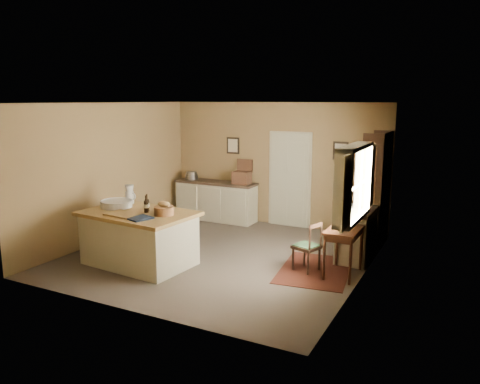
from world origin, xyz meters
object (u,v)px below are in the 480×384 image
Objects in this scene: work_island at (139,236)px; writing_desk at (344,235)px; desk_chair at (307,247)px; shelving_unit at (378,190)px; right_cabinet at (356,234)px; sideboard at (216,199)px.

writing_desk is at bearing 22.98° from work_island.
shelving_unit is at bearing 86.77° from desk_chair.
writing_desk is 0.88m from right_cabinet.
shelving_unit reaches higher than sideboard.
shelving_unit is (3.70, -0.30, 0.60)m from sideboard.
right_cabinet is at bearing -99.05° from shelving_unit.
sideboard is 3.77m from right_cabinet.
right_cabinet reaches higher than desk_chair.
desk_chair is at bearing -111.26° from shelving_unit.
desk_chair is 0.37× the size of shelving_unit.
work_island reaches higher than writing_desk.
sideboard is 1.94× the size of right_cabinet.
shelving_unit is at bearing 80.95° from right_cabinet.
work_island is 4.49m from shelving_unit.
work_island reaches higher than right_cabinet.
work_island is 1.97× the size of right_cabinet.
writing_desk is (3.22, 1.05, 0.18)m from work_island.
work_island is at bearing -149.39° from right_cabinet.
sideboard is at bearing 175.33° from shelving_unit.
writing_desk is 1.02× the size of desk_chair.
work_island is at bearing -139.46° from shelving_unit.
sideboard is at bearing 100.63° from work_island.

